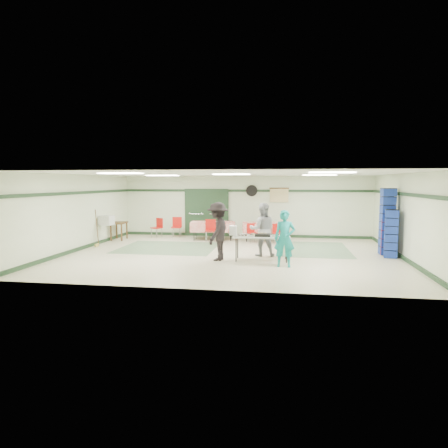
# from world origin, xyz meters

# --- Properties ---
(floor) EXTENTS (11.00, 11.00, 0.00)m
(floor) POSITION_xyz_m (0.00, 0.00, 0.00)
(floor) COLOR beige
(floor) RESTS_ON ground
(ceiling) EXTENTS (11.00, 11.00, 0.00)m
(ceiling) POSITION_xyz_m (0.00, 0.00, 2.70)
(ceiling) COLOR white
(ceiling) RESTS_ON wall_back
(wall_back) EXTENTS (11.00, 0.00, 11.00)m
(wall_back) POSITION_xyz_m (0.00, 4.50, 1.35)
(wall_back) COLOR silver
(wall_back) RESTS_ON floor
(wall_front) EXTENTS (11.00, 0.00, 11.00)m
(wall_front) POSITION_xyz_m (0.00, -4.50, 1.35)
(wall_front) COLOR silver
(wall_front) RESTS_ON floor
(wall_left) EXTENTS (0.00, 9.00, 9.00)m
(wall_left) POSITION_xyz_m (-5.50, 0.00, 1.35)
(wall_left) COLOR silver
(wall_left) RESTS_ON floor
(wall_right) EXTENTS (0.00, 9.00, 9.00)m
(wall_right) POSITION_xyz_m (5.50, 0.00, 1.35)
(wall_right) COLOR silver
(wall_right) RESTS_ON floor
(trim_back) EXTENTS (11.00, 0.06, 0.10)m
(trim_back) POSITION_xyz_m (0.00, 4.47, 2.05)
(trim_back) COLOR #1E3720
(trim_back) RESTS_ON wall_back
(baseboard_back) EXTENTS (11.00, 0.06, 0.12)m
(baseboard_back) POSITION_xyz_m (0.00, 4.47, 0.06)
(baseboard_back) COLOR #1E3720
(baseboard_back) RESTS_ON floor
(trim_left) EXTENTS (0.06, 9.00, 0.10)m
(trim_left) POSITION_xyz_m (-5.47, 0.00, 2.05)
(trim_left) COLOR #1E3720
(trim_left) RESTS_ON wall_back
(baseboard_left) EXTENTS (0.06, 9.00, 0.12)m
(baseboard_left) POSITION_xyz_m (-5.47, 0.00, 0.06)
(baseboard_left) COLOR #1E3720
(baseboard_left) RESTS_ON floor
(trim_right) EXTENTS (0.06, 9.00, 0.10)m
(trim_right) POSITION_xyz_m (5.47, 0.00, 2.05)
(trim_right) COLOR #1E3720
(trim_right) RESTS_ON wall_back
(baseboard_right) EXTENTS (0.06, 9.00, 0.12)m
(baseboard_right) POSITION_xyz_m (5.47, 0.00, 0.06)
(baseboard_right) COLOR #1E3720
(baseboard_right) RESTS_ON floor
(green_patch_a) EXTENTS (3.50, 3.00, 0.01)m
(green_patch_a) POSITION_xyz_m (-2.50, 1.00, 0.00)
(green_patch_a) COLOR slate
(green_patch_a) RESTS_ON floor
(green_patch_b) EXTENTS (2.50, 3.50, 0.01)m
(green_patch_b) POSITION_xyz_m (2.80, 1.50, 0.00)
(green_patch_b) COLOR slate
(green_patch_b) RESTS_ON floor
(double_door_left) EXTENTS (0.90, 0.06, 2.10)m
(double_door_left) POSITION_xyz_m (-2.20, 4.44, 1.05)
(double_door_left) COLOR gray
(double_door_left) RESTS_ON floor
(double_door_right) EXTENTS (0.90, 0.06, 2.10)m
(double_door_right) POSITION_xyz_m (-1.25, 4.44, 1.05)
(double_door_right) COLOR gray
(double_door_right) RESTS_ON floor
(door_frame) EXTENTS (2.00, 0.03, 2.15)m
(door_frame) POSITION_xyz_m (-1.73, 4.42, 1.05)
(door_frame) COLOR #1E3720
(door_frame) RESTS_ON floor
(wall_fan) EXTENTS (0.50, 0.10, 0.50)m
(wall_fan) POSITION_xyz_m (0.30, 4.44, 2.05)
(wall_fan) COLOR black
(wall_fan) RESTS_ON wall_back
(scroll_banner) EXTENTS (0.80, 0.02, 0.60)m
(scroll_banner) POSITION_xyz_m (1.50, 4.44, 1.85)
(scroll_banner) COLOR beige
(scroll_banner) RESTS_ON wall_back
(serving_table) EXTENTS (1.79, 0.77, 0.76)m
(serving_table) POSITION_xyz_m (1.06, -0.90, 0.71)
(serving_table) COLOR beige
(serving_table) RESTS_ON floor
(sheet_tray_right) EXTENTS (0.55, 0.43, 0.02)m
(sheet_tray_right) POSITION_xyz_m (1.66, -0.93, 0.77)
(sheet_tray_right) COLOR silver
(sheet_tray_right) RESTS_ON serving_table
(sheet_tray_mid) EXTENTS (0.64, 0.50, 0.02)m
(sheet_tray_mid) POSITION_xyz_m (1.02, -0.79, 0.77)
(sheet_tray_mid) COLOR silver
(sheet_tray_mid) RESTS_ON serving_table
(sheet_tray_left) EXTENTS (0.58, 0.45, 0.02)m
(sheet_tray_left) POSITION_xyz_m (0.53, -0.97, 0.77)
(sheet_tray_left) COLOR silver
(sheet_tray_left) RESTS_ON serving_table
(baking_pan) EXTENTS (0.48, 0.31, 0.08)m
(baking_pan) POSITION_xyz_m (1.10, -0.96, 0.80)
(baking_pan) COLOR black
(baking_pan) RESTS_ON serving_table
(foam_box_stack) EXTENTS (0.23, 0.21, 0.30)m
(foam_box_stack) POSITION_xyz_m (0.17, -0.83, 0.91)
(foam_box_stack) COLOR white
(foam_box_stack) RESTS_ON serving_table
(volunteer_teal) EXTENTS (0.61, 0.41, 1.64)m
(volunteer_teal) POSITION_xyz_m (1.78, -1.71, 0.82)
(volunteer_teal) COLOR teal
(volunteer_teal) RESTS_ON floor
(volunteer_grey) EXTENTS (0.93, 0.77, 1.75)m
(volunteer_grey) POSITION_xyz_m (1.05, -0.13, 0.87)
(volunteer_grey) COLOR gray
(volunteer_grey) RESTS_ON floor
(volunteer_dark) EXTENTS (0.83, 1.25, 1.81)m
(volunteer_dark) POSITION_xyz_m (-0.28, -1.07, 0.90)
(volunteer_dark) COLOR black
(volunteer_dark) RESTS_ON floor
(dining_table_a) EXTENTS (1.93, 1.04, 0.77)m
(dining_table_a) POSITION_xyz_m (0.96, 3.30, 0.57)
(dining_table_a) COLOR red
(dining_table_a) RESTS_ON floor
(dining_table_b) EXTENTS (1.90, 0.97, 0.77)m
(dining_table_b) POSITION_xyz_m (-1.24, 3.30, 0.57)
(dining_table_b) COLOR red
(dining_table_b) RESTS_ON floor
(chair_a) EXTENTS (0.49, 0.49, 0.93)m
(chair_a) POSITION_xyz_m (0.97, 2.74, 0.57)
(chair_a) COLOR #B9100E
(chair_a) RESTS_ON floor
(chair_b) EXTENTS (0.48, 0.48, 0.78)m
(chair_b) POSITION_xyz_m (0.47, 2.72, 0.47)
(chair_b) COLOR #B9100E
(chair_b) RESTS_ON floor
(chair_c) EXTENTS (0.47, 0.47, 0.78)m
(chair_c) POSITION_xyz_m (1.49, 2.72, 0.48)
(chair_c) COLOR #B9100E
(chair_c) RESTS_ON floor
(chair_d) EXTENTS (0.48, 0.48, 0.91)m
(chair_d) POSITION_xyz_m (-1.23, 2.73, 0.56)
(chair_d) COLOR #B9100E
(chair_d) RESTS_ON floor
(chair_loose_a) EXTENTS (0.46, 0.46, 0.89)m
(chair_loose_a) POSITION_xyz_m (-2.94, 3.78, 0.55)
(chair_loose_a) COLOR #B9100E
(chair_loose_a) RESTS_ON floor
(chair_loose_b) EXTENTS (0.55, 0.55, 0.86)m
(chair_loose_b) POSITION_xyz_m (-3.73, 3.57, 0.52)
(chair_loose_b) COLOR #B9100E
(chair_loose_b) RESTS_ON floor
(crate_stack_blue_a) EXTENTS (0.44, 0.44, 2.23)m
(crate_stack_blue_a) POSITION_xyz_m (5.15, 0.75, 1.11)
(crate_stack_blue_a) COLOR #193798
(crate_stack_blue_a) RESTS_ON floor
(crate_stack_red) EXTENTS (0.44, 0.44, 1.23)m
(crate_stack_red) POSITION_xyz_m (5.15, 0.71, 0.62)
(crate_stack_red) COLOR maroon
(crate_stack_red) RESTS_ON floor
(crate_stack_blue_b) EXTENTS (0.47, 0.47, 1.56)m
(crate_stack_blue_b) POSITION_xyz_m (5.15, 0.19, 0.78)
(crate_stack_blue_b) COLOR #193798
(crate_stack_blue_b) RESTS_ON floor
(printer_table) EXTENTS (0.63, 0.91, 0.74)m
(printer_table) POSITION_xyz_m (-5.15, 2.67, 0.64)
(printer_table) COLOR brown
(printer_table) RESTS_ON floor
(office_printer) EXTENTS (0.54, 0.49, 0.38)m
(office_printer) POSITION_xyz_m (-5.15, 1.52, 0.93)
(office_printer) COLOR #B6B6B1
(office_printer) RESTS_ON printer_table
(broom) EXTENTS (0.07, 0.23, 1.38)m
(broom) POSITION_xyz_m (-5.23, 0.85, 0.72)
(broom) COLOR brown
(broom) RESTS_ON floor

